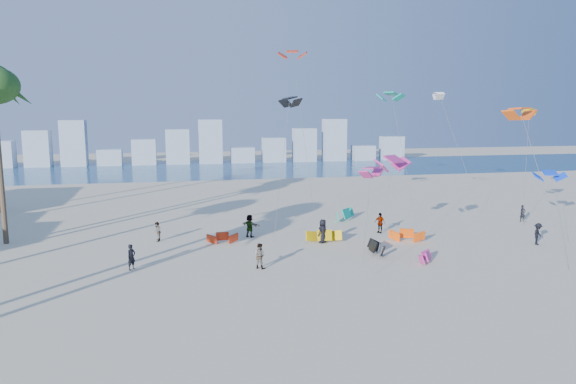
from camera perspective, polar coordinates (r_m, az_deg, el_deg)
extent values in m
plane|color=beige|center=(24.17, 0.76, -16.78)|extent=(220.00, 220.00, 0.00)
plane|color=navy|center=(93.97, -8.76, 2.44)|extent=(220.00, 220.00, 0.00)
imported|color=black|center=(36.56, -16.46, -6.71)|extent=(0.73, 0.73, 1.71)
imported|color=gray|center=(35.43, -3.09, -6.84)|extent=(1.05, 1.01, 1.71)
imported|color=black|center=(42.00, 3.75, -4.21)|extent=(1.10, 1.04, 1.89)
imported|color=gray|center=(45.91, 9.83, -3.28)|extent=(0.95, 1.07, 1.74)
imported|color=black|center=(45.67, 25.23, -4.10)|extent=(1.27, 1.17, 1.71)
imported|color=gray|center=(43.90, -4.13, -3.64)|extent=(1.62, 1.64, 1.89)
imported|color=black|center=(54.39, 23.87, -2.11)|extent=(0.59, 0.40, 1.56)
imported|color=gray|center=(43.68, -13.88, -4.16)|extent=(0.62, 0.78, 1.57)
cylinder|color=#595959|center=(38.70, 8.52, -2.28)|extent=(2.24, 4.69, 6.06)
cylinder|color=#595959|center=(44.92, 12.48, 2.85)|extent=(0.74, 5.35, 11.77)
cylinder|color=#595959|center=(40.00, 25.73, 0.52)|extent=(1.21, 4.69, 10.50)
cylinder|color=#595959|center=(44.18, -0.64, 2.72)|extent=(2.39, 5.04, 11.40)
cylinder|color=#595959|center=(57.38, 17.91, 4.09)|extent=(2.91, 4.58, 12.12)
cylinder|color=#595959|center=(48.52, 27.09, -1.42)|extent=(0.44, 3.31, 5.18)
cylinder|color=#595959|center=(52.71, 1.66, 6.25)|extent=(1.87, 2.07, 16.03)
cylinder|color=#595959|center=(53.99, 24.17, 2.55)|extent=(2.52, 3.65, 10.42)
cylinder|color=#595959|center=(35.32, 10.31, -2.50)|extent=(2.11, 2.39, 7.15)
cylinder|color=brown|center=(46.47, -28.52, 2.44)|extent=(0.40, 0.40, 12.20)
cube|color=#9EADBF|center=(108.14, -28.43, 3.59)|extent=(4.40, 3.00, 4.80)
cube|color=#9EADBF|center=(106.46, -25.26, 4.23)|extent=(4.40, 3.00, 6.60)
cube|color=#9EADBF|center=(105.12, -22.00, 4.88)|extent=(4.40, 3.00, 8.40)
cube|color=#9EADBF|center=(104.40, -18.56, 3.55)|extent=(4.40, 3.00, 3.00)
cube|color=#9EADBF|center=(103.77, -15.17, 4.17)|extent=(4.40, 3.00, 4.80)
cube|color=#9EADBF|center=(103.51, -11.76, 4.79)|extent=(4.40, 3.00, 6.60)
cube|color=#9EADBF|center=(103.63, -8.33, 5.38)|extent=(4.40, 3.00, 8.40)
cube|color=#9EADBF|center=(104.38, -4.89, 3.98)|extent=(4.40, 3.00, 3.00)
cube|color=#9EADBF|center=(105.22, -1.53, 4.54)|extent=(4.40, 3.00, 4.80)
cube|color=#9EADBF|center=(106.42, 1.77, 5.08)|extent=(4.40, 3.00, 6.60)
cube|color=#9EADBF|center=(107.97, 4.98, 5.58)|extent=(4.40, 3.00, 8.40)
cube|color=#9EADBF|center=(110.09, 8.07, 4.18)|extent=(4.40, 3.00, 3.00)
cube|color=#9EADBF|center=(112.27, 11.07, 4.66)|extent=(4.40, 3.00, 4.80)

